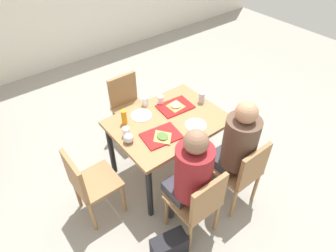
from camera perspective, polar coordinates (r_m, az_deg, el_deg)
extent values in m
cube|color=#9E998E|center=(3.56, 0.00, -8.43)|extent=(10.00, 10.00, 0.02)
cube|color=#9E7247|center=(3.04, 0.00, 0.79)|extent=(1.15, 0.86, 0.04)
cylinder|color=black|center=(2.90, -3.59, -12.79)|extent=(0.06, 0.06, 0.72)
cylinder|color=black|center=(3.37, 10.84, -3.83)|extent=(0.06, 0.06, 0.72)
cylinder|color=black|center=(3.33, -10.98, -4.52)|extent=(0.06, 0.06, 0.72)
cylinder|color=black|center=(3.75, 2.71, 2.36)|extent=(0.06, 0.06, 0.72)
cube|color=#9E7247|center=(2.76, 4.81, -14.18)|extent=(0.40, 0.40, 0.03)
cube|color=#9E7247|center=(2.51, 7.90, -13.95)|extent=(0.38, 0.04, 0.40)
cylinder|color=#9E7247|center=(2.95, -0.30, -16.29)|extent=(0.04, 0.04, 0.42)
cylinder|color=#9E7247|center=(3.08, 4.83, -12.95)|extent=(0.04, 0.04, 0.42)
cylinder|color=#9E7247|center=(2.82, 4.25, -20.81)|extent=(0.04, 0.04, 0.42)
cylinder|color=#9E7247|center=(2.96, 9.41, -17.01)|extent=(0.04, 0.04, 0.42)
cube|color=#9E7247|center=(3.04, 12.98, -8.37)|extent=(0.40, 0.40, 0.03)
cube|color=#9E7247|center=(2.82, 16.35, -7.60)|extent=(0.38, 0.04, 0.40)
cylinder|color=#9E7247|center=(3.19, 8.03, -10.76)|extent=(0.04, 0.04, 0.42)
cylinder|color=#9E7247|center=(3.37, 12.19, -7.81)|extent=(0.04, 0.04, 0.42)
cylinder|color=#9E7247|center=(3.07, 12.58, -14.53)|extent=(0.04, 0.04, 0.42)
cylinder|color=#9E7247|center=(3.26, 16.65, -11.21)|extent=(0.04, 0.04, 0.42)
cube|color=#9E7247|center=(3.70, -7.00, 2.97)|extent=(0.40, 0.40, 0.03)
cube|color=#9E7247|center=(3.70, -8.79, 6.93)|extent=(0.38, 0.04, 0.40)
cylinder|color=#9E7247|center=(3.80, -3.19, 0.02)|extent=(0.04, 0.04, 0.42)
cylinder|color=#9E7247|center=(3.67, -7.51, -2.13)|extent=(0.04, 0.04, 0.42)
cylinder|color=#9E7247|center=(4.02, -6.03, 2.52)|extent=(0.04, 0.04, 0.42)
cylinder|color=#9E7247|center=(3.90, -10.19, 0.57)|extent=(0.04, 0.04, 0.42)
cube|color=#9E7247|center=(2.95, -13.70, -10.50)|extent=(0.40, 0.40, 0.03)
cube|color=#9E7247|center=(2.76, -17.71, -9.34)|extent=(0.04, 0.38, 0.40)
cylinder|color=#9E7247|center=(3.27, -11.82, -9.75)|extent=(0.04, 0.04, 0.42)
cylinder|color=#9E7247|center=(3.07, -8.66, -13.72)|extent=(0.04, 0.04, 0.42)
cylinder|color=#9E7247|center=(3.21, -17.21, -12.43)|extent=(0.04, 0.04, 0.42)
cylinder|color=#9E7247|center=(3.01, -14.40, -16.72)|extent=(0.04, 0.04, 0.42)
cylinder|color=#383842|center=(3.00, 0.38, -14.48)|extent=(0.10, 0.10, 0.45)
cylinder|color=#383842|center=(3.06, 2.79, -12.94)|extent=(0.10, 0.10, 0.45)
cube|color=#383842|center=(2.76, 3.05, -11.70)|extent=(0.32, 0.28, 0.10)
cylinder|color=maroon|center=(2.47, 4.98, -8.90)|extent=(0.32, 0.32, 0.52)
sphere|color=#8C664C|center=(2.21, 5.49, -3.05)|extent=(0.20, 0.20, 0.20)
cylinder|color=#383842|center=(3.25, 8.45, -9.16)|extent=(0.10, 0.10, 0.45)
cylinder|color=#383842|center=(3.33, 10.42, -7.80)|extent=(0.10, 0.10, 0.45)
cube|color=#383842|center=(3.04, 11.36, -6.16)|extent=(0.32, 0.28, 0.10)
cylinder|color=brown|center=(2.78, 13.82, -3.07)|extent=(0.32, 0.32, 0.52)
sphere|color=tan|center=(2.56, 15.05, 2.58)|extent=(0.20, 0.20, 0.20)
cube|color=red|center=(2.84, -1.33, -1.93)|extent=(0.39, 0.30, 0.02)
cube|color=red|center=(3.19, 1.42, 3.79)|extent=(0.38, 0.29, 0.02)
cylinder|color=white|center=(3.09, -5.22, 2.07)|extent=(0.22, 0.22, 0.01)
cylinder|color=white|center=(2.97, 5.43, 0.17)|extent=(0.22, 0.22, 0.01)
pyramid|color=tan|center=(2.81, -1.06, -2.08)|extent=(0.16, 0.19, 0.01)
ellipsoid|color=#4C7233|center=(2.80, -1.06, -1.93)|extent=(0.11, 0.13, 0.01)
pyramid|color=#C68C47|center=(3.19, 1.51, 3.97)|extent=(0.23, 0.23, 0.01)
ellipsoid|color=#D8C67F|center=(3.18, 1.51, 4.12)|extent=(0.16, 0.16, 0.01)
cylinder|color=white|center=(3.21, -4.44, 4.84)|extent=(0.07, 0.07, 0.10)
cylinder|color=white|center=(2.80, 5.08, -1.66)|extent=(0.07, 0.07, 0.10)
cylinder|color=white|center=(2.84, -8.12, -1.17)|extent=(0.07, 0.07, 0.10)
cylinder|color=white|center=(3.22, -1.46, 5.08)|extent=(0.07, 0.07, 0.10)
cylinder|color=#B7BCC6|center=(3.26, 6.57, 5.50)|extent=(0.07, 0.07, 0.12)
cylinder|color=orange|center=(2.97, -8.52, 1.69)|extent=(0.06, 0.06, 0.16)
sphere|color=silver|center=(2.78, -7.69, -2.35)|extent=(0.10, 0.10, 0.10)
cube|color=black|center=(2.85, 0.23, -22.54)|extent=(0.35, 0.22, 0.28)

